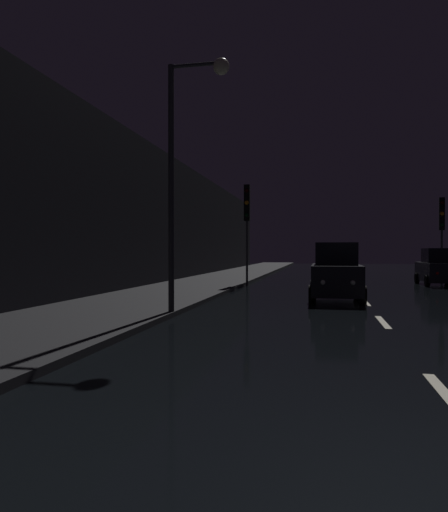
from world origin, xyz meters
TOP-DOWN VIEW (x-y plane):
  - ground at (0.00, 24.50)m, footprint 27.71×84.00m
  - sidewalk_left at (-7.65, 24.50)m, footprint 4.40×84.00m
  - building_facade_left at (-10.25, 21.00)m, footprint 0.80×63.00m
  - lane_centerline at (0.00, 19.52)m, footprint 0.16×38.29m
  - traffic_light_far_right at (5.35, 26.34)m, footprint 0.36×0.48m
  - traffic_light_far_left at (-5.35, 21.36)m, footprint 0.32×0.47m
  - streetlamp_overhead at (-5.08, 9.16)m, footprint 1.70×0.44m
  - car_approaching_headlights at (-0.99, 15.00)m, footprint 1.94×4.20m
  - car_parked_right_far at (4.55, 23.71)m, footprint 1.79×3.89m

SIDE VIEW (x-z plane):
  - ground at x=0.00m, z-range -0.02..0.00m
  - lane_centerline at x=0.00m, z-range 0.00..0.01m
  - sidewalk_left at x=-7.65m, z-range 0.00..0.15m
  - car_parked_right_far at x=4.55m, z-range -0.08..1.87m
  - car_approaching_headlights at x=-0.99m, z-range -0.09..2.03m
  - traffic_light_far_right at x=5.35m, z-range 1.12..6.05m
  - building_facade_left at x=-10.25m, z-range 0.00..7.21m
  - traffic_light_far_left at x=-5.35m, z-range 1.23..6.51m
  - streetlamp_overhead at x=-5.08m, z-range 1.16..8.10m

